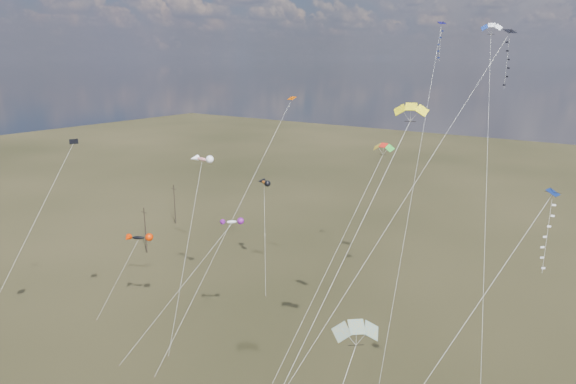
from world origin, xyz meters
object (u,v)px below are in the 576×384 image
Objects in this scene: utility_pole_far at (175,204)px; diamond_black_high at (490,84)px; parafoil_yellow at (410,109)px; novelty_black_orange at (138,238)px; utility_pole_near at (145,230)px.

utility_pole_far is 68.94m from diamond_black_high.
novelty_black_orange is at bearing 177.64° from parafoil_yellow.
parafoil_yellow is (60.26, -30.30, 24.45)m from utility_pole_far.
parafoil_yellow is at bearing -26.69° from utility_pole_far.
novelty_black_orange reaches higher than utility_pole_near.
utility_pole_near is 16.12m from utility_pole_far.
utility_pole_near is at bearing 178.75° from diamond_black_high.
parafoil_yellow reaches higher than novelty_black_orange.
diamond_black_high is 43.84m from novelty_black_orange.
novelty_black_orange is (-35.08, 1.45, -17.95)m from parafoil_yellow.
diamond_black_high is (54.12, -1.18, 25.76)m from utility_pole_near.
diamond_black_high is at bearing 83.00° from parafoil_yellow.
utility_pole_far is at bearing 119.74° from utility_pole_near.
diamond_black_high reaches higher than utility_pole_far.
parafoil_yellow is (52.26, -16.30, 24.45)m from utility_pole_near.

